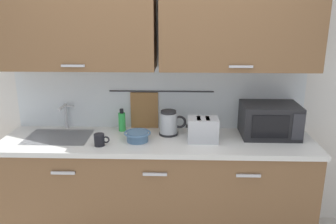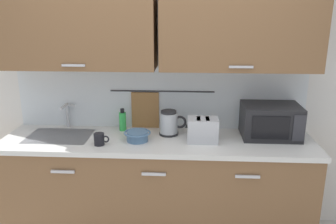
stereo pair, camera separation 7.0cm
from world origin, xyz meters
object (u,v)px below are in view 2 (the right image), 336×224
microwave (270,121)px  electric_kettle (169,123)px  mixing_bowl (137,135)px  toaster (203,130)px  mug_near_sink (99,139)px  dish_soap_bottle (123,121)px

microwave → electric_kettle: (-0.83, 0.00, -0.03)m
mixing_bowl → toaster: toaster is taller
electric_kettle → toaster: 0.31m
microwave → mixing_bowl: (-1.07, -0.16, -0.09)m
mug_near_sink → toaster: (0.80, 0.13, 0.05)m
dish_soap_bottle → mug_near_sink: (-0.12, -0.35, -0.04)m
dish_soap_bottle → toaster: 0.71m
dish_soap_bottle → mixing_bowl: (0.16, -0.24, -0.04)m
electric_kettle → dish_soap_bottle: (-0.41, 0.08, -0.01)m
mug_near_sink → mixing_bowl: 0.30m
mug_near_sink → toaster: size_ratio=0.47×
toaster → mug_near_sink: bearing=-170.9°
microwave → toaster: (-0.56, -0.14, -0.04)m
microwave → mug_near_sink: size_ratio=3.83×
microwave → toaster: bearing=-166.1°
dish_soap_bottle → mug_near_sink: bearing=-108.8°
dish_soap_bottle → mixing_bowl: size_ratio=0.92×
dish_soap_bottle → microwave: bearing=-3.7°
mug_near_sink → electric_kettle: bearing=26.9°
dish_soap_bottle → toaster: size_ratio=0.77×
electric_kettle → mixing_bowl: (-0.25, -0.16, -0.06)m
mug_near_sink → toaster: bearing=9.1°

